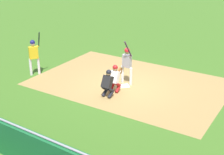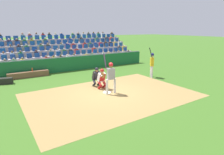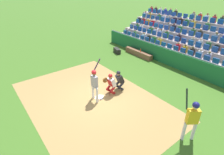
{
  "view_description": "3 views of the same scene",
  "coord_description": "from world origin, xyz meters",
  "px_view_note": "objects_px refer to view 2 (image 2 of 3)",
  "views": [
    {
      "loc": [
        7.35,
        -12.22,
        6.33
      ],
      "look_at": [
        0.03,
        -1.13,
        0.84
      ],
      "focal_mm": 52.05,
      "sensor_mm": 36.0,
      "label": 1
    },
    {
      "loc": [
        5.22,
        9.0,
        3.65
      ],
      "look_at": [
        -0.41,
        -0.12,
        0.83
      ],
      "focal_mm": 30.08,
      "sensor_mm": 36.0,
      "label": 2
    },
    {
      "loc": [
        -7.07,
        4.32,
        5.76
      ],
      "look_at": [
        0.15,
        -0.99,
        0.88
      ],
      "focal_mm": 28.55,
      "sensor_mm": 36.0,
      "label": 3
    }
  ],
  "objects_px": {
    "batter_at_plate": "(111,74)",
    "equipment_duffel_bag": "(5,81)",
    "catcher_crouching": "(102,78)",
    "water_bottle_on_bench": "(32,70)",
    "home_plate_marker": "(107,92)",
    "dugout_bench": "(29,75)",
    "home_plate_umpire": "(96,76)",
    "on_deck_batter": "(152,62)"
  },
  "relations": [
    {
      "from": "batter_at_plate",
      "to": "equipment_duffel_bag",
      "type": "bearing_deg",
      "value": -47.02
    },
    {
      "from": "catcher_crouching",
      "to": "water_bottle_on_bench",
      "type": "distance_m",
      "value": 6.25
    },
    {
      "from": "home_plate_marker",
      "to": "equipment_duffel_bag",
      "type": "bearing_deg",
      "value": -45.76
    },
    {
      "from": "dugout_bench",
      "to": "equipment_duffel_bag",
      "type": "height_order",
      "value": "dugout_bench"
    },
    {
      "from": "home_plate_umpire",
      "to": "on_deck_batter",
      "type": "xyz_separation_m",
      "value": [
        -4.64,
        0.11,
        0.47
      ]
    },
    {
      "from": "catcher_crouching",
      "to": "on_deck_batter",
      "type": "bearing_deg",
      "value": -173.36
    },
    {
      "from": "dugout_bench",
      "to": "equipment_duffel_bag",
      "type": "relative_size",
      "value": 3.22
    },
    {
      "from": "batter_at_plate",
      "to": "water_bottle_on_bench",
      "type": "bearing_deg",
      "value": -64.21
    },
    {
      "from": "catcher_crouching",
      "to": "on_deck_batter",
      "type": "height_order",
      "value": "on_deck_batter"
    },
    {
      "from": "water_bottle_on_bench",
      "to": "home_plate_umpire",
      "type": "bearing_deg",
      "value": 122.86
    },
    {
      "from": "home_plate_marker",
      "to": "batter_at_plate",
      "type": "relative_size",
      "value": 0.19
    },
    {
      "from": "home_plate_umpire",
      "to": "on_deck_batter",
      "type": "relative_size",
      "value": 0.56
    },
    {
      "from": "home_plate_umpire",
      "to": "dugout_bench",
      "type": "xyz_separation_m",
      "value": [
        3.36,
        -4.79,
        -0.48
      ]
    },
    {
      "from": "batter_at_plate",
      "to": "dugout_bench",
      "type": "relative_size",
      "value": 0.78
    },
    {
      "from": "dugout_bench",
      "to": "water_bottle_on_bench",
      "type": "bearing_deg",
      "value": 174.53
    },
    {
      "from": "catcher_crouching",
      "to": "home_plate_umpire",
      "type": "relative_size",
      "value": 1.02
    },
    {
      "from": "dugout_bench",
      "to": "home_plate_umpire",
      "type": "bearing_deg",
      "value": 125.07
    },
    {
      "from": "batter_at_plate",
      "to": "water_bottle_on_bench",
      "type": "relative_size",
      "value": 8.66
    },
    {
      "from": "home_plate_umpire",
      "to": "water_bottle_on_bench",
      "type": "height_order",
      "value": "home_plate_umpire"
    },
    {
      "from": "batter_at_plate",
      "to": "water_bottle_on_bench",
      "type": "xyz_separation_m",
      "value": [
        3.12,
        -6.46,
        -0.57
      ]
    },
    {
      "from": "dugout_bench",
      "to": "water_bottle_on_bench",
      "type": "height_order",
      "value": "water_bottle_on_bench"
    },
    {
      "from": "batter_at_plate",
      "to": "on_deck_batter",
      "type": "xyz_separation_m",
      "value": [
        -4.59,
        -1.58,
        0.03
      ]
    },
    {
      "from": "home_plate_umpire",
      "to": "on_deck_batter",
      "type": "distance_m",
      "value": 4.66
    },
    {
      "from": "home_plate_umpire",
      "to": "dugout_bench",
      "type": "relative_size",
      "value": 0.44
    },
    {
      "from": "dugout_bench",
      "to": "equipment_duffel_bag",
      "type": "xyz_separation_m",
      "value": [
        1.63,
        1.08,
        -0.01
      ]
    },
    {
      "from": "catcher_crouching",
      "to": "water_bottle_on_bench",
      "type": "xyz_separation_m",
      "value": [
        3.12,
        -5.41,
        -0.15
      ]
    },
    {
      "from": "home_plate_marker",
      "to": "home_plate_umpire",
      "type": "xyz_separation_m",
      "value": [
        -0.02,
        -1.4,
        0.68
      ]
    },
    {
      "from": "dugout_bench",
      "to": "water_bottle_on_bench",
      "type": "relative_size",
      "value": 11.16
    },
    {
      "from": "catcher_crouching",
      "to": "equipment_duffel_bag",
      "type": "bearing_deg",
      "value": -40.91
    },
    {
      "from": "home_plate_umpire",
      "to": "home_plate_marker",
      "type": "bearing_deg",
      "value": 89.18
    },
    {
      "from": "catcher_crouching",
      "to": "water_bottle_on_bench",
      "type": "bearing_deg",
      "value": -60.08
    },
    {
      "from": "home_plate_marker",
      "to": "water_bottle_on_bench",
      "type": "height_order",
      "value": "water_bottle_on_bench"
    },
    {
      "from": "home_plate_umpire",
      "to": "equipment_duffel_bag",
      "type": "distance_m",
      "value": 6.24
    },
    {
      "from": "home_plate_marker",
      "to": "catcher_crouching",
      "type": "height_order",
      "value": "catcher_crouching"
    },
    {
      "from": "batter_at_plate",
      "to": "on_deck_batter",
      "type": "distance_m",
      "value": 4.86
    },
    {
      "from": "catcher_crouching",
      "to": "equipment_duffel_bag",
      "type": "xyz_separation_m",
      "value": [
        5.03,
        -4.36,
        -0.52
      ]
    },
    {
      "from": "home_plate_marker",
      "to": "dugout_bench",
      "type": "bearing_deg",
      "value": -61.62
    },
    {
      "from": "equipment_duffel_bag",
      "to": "catcher_crouching",
      "type": "bearing_deg",
      "value": 154.2
    },
    {
      "from": "catcher_crouching",
      "to": "dugout_bench",
      "type": "distance_m",
      "value": 6.44
    },
    {
      "from": "home_plate_marker",
      "to": "water_bottle_on_bench",
      "type": "bearing_deg",
      "value": -63.61
    },
    {
      "from": "home_plate_umpire",
      "to": "equipment_duffel_bag",
      "type": "relative_size",
      "value": 1.41
    },
    {
      "from": "home_plate_marker",
      "to": "dugout_bench",
      "type": "xyz_separation_m",
      "value": [
        3.34,
        -6.19,
        0.2
      ]
    }
  ]
}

